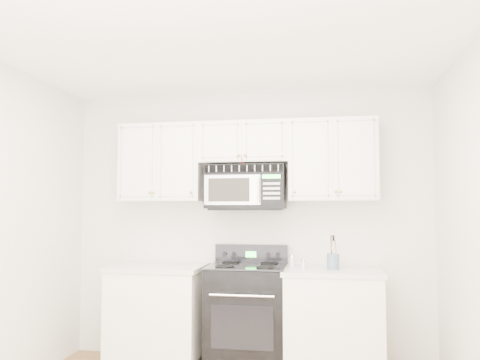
# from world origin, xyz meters

# --- Properties ---
(room) EXTENTS (3.51, 3.51, 2.61)m
(room) POSITION_xyz_m (0.00, 0.00, 1.30)
(room) COLOR brown
(room) RESTS_ON ground
(base_cabinet_left) EXTENTS (0.86, 0.65, 0.92)m
(base_cabinet_left) POSITION_xyz_m (-0.80, 1.44, 0.43)
(base_cabinet_left) COLOR silver
(base_cabinet_left) RESTS_ON ground
(base_cabinet_right) EXTENTS (0.86, 0.65, 0.92)m
(base_cabinet_right) POSITION_xyz_m (0.80, 1.44, 0.43)
(base_cabinet_right) COLOR silver
(base_cabinet_right) RESTS_ON ground
(range) EXTENTS (0.70, 0.64, 1.10)m
(range) POSITION_xyz_m (0.04, 1.46, 0.48)
(range) COLOR black
(range) RESTS_ON ground
(upper_cabinets) EXTENTS (2.44, 0.37, 0.75)m
(upper_cabinets) POSITION_xyz_m (-0.00, 1.58, 1.93)
(upper_cabinets) COLOR silver
(upper_cabinets) RESTS_ON ground
(microwave) EXTENTS (0.74, 0.42, 0.41)m
(microwave) POSITION_xyz_m (0.01, 1.56, 1.65)
(microwave) COLOR black
(microwave) RESTS_ON ground
(utensil_crock) EXTENTS (0.11, 0.11, 0.29)m
(utensil_crock) POSITION_xyz_m (0.81, 1.41, 1.00)
(utensil_crock) COLOR slate
(utensil_crock) RESTS_ON base_cabinet_right
(shaker_salt) EXTENTS (0.05, 0.05, 0.11)m
(shaker_salt) POSITION_xyz_m (0.45, 1.45, 0.98)
(shaker_salt) COLOR silver
(shaker_salt) RESTS_ON base_cabinet_right
(shaker_pepper) EXTENTS (0.04, 0.04, 0.09)m
(shaker_pepper) POSITION_xyz_m (0.56, 1.32, 0.97)
(shaker_pepper) COLOR silver
(shaker_pepper) RESTS_ON base_cabinet_right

